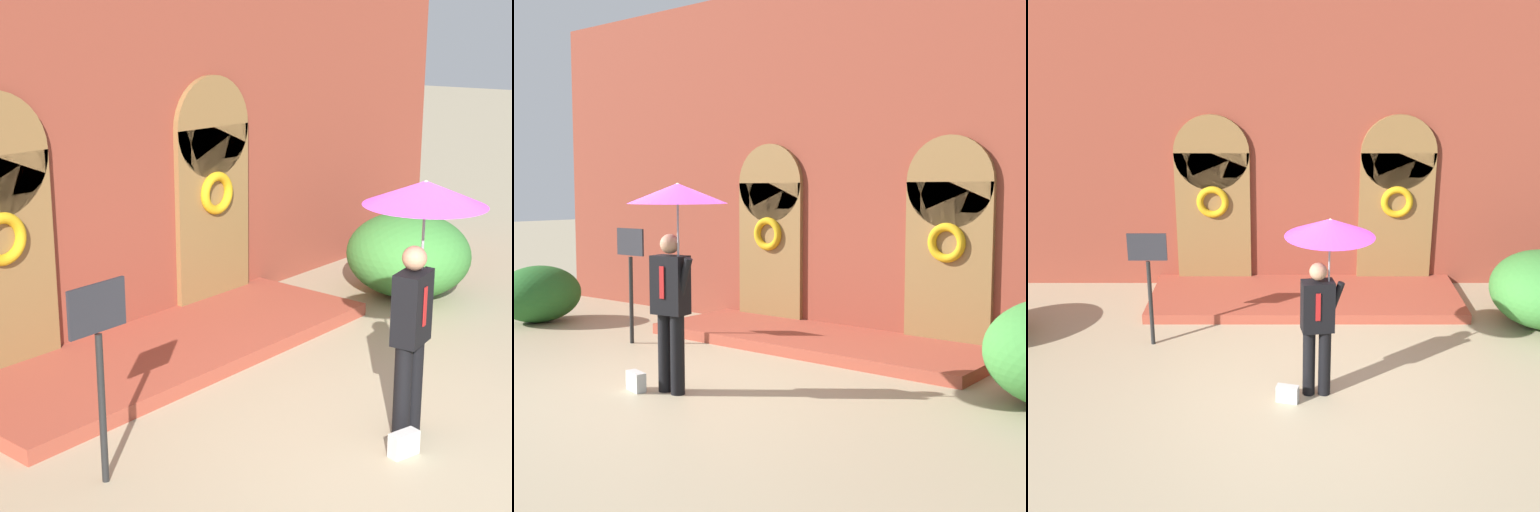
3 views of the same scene
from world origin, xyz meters
TOP-DOWN VIEW (x-y plane):
  - ground_plane at (0.00, 0.00)m, footprint 80.00×80.00m
  - building_facade at (-0.00, 4.15)m, footprint 14.00×2.30m
  - person_with_umbrella at (0.16, 0.02)m, footprint 1.10×1.10m
  - handbag at (-0.32, -0.18)m, footprint 0.30×0.19m
  - sign_post at (-2.31, 1.47)m, footprint 0.56×0.06m

SIDE VIEW (x-z plane):
  - ground_plane at x=0.00m, z-range 0.00..0.00m
  - handbag at x=-0.32m, z-range 0.00..0.22m
  - sign_post at x=-2.31m, z-range 0.30..2.02m
  - person_with_umbrella at x=0.16m, z-range 0.73..3.09m
  - building_facade at x=0.00m, z-range -0.12..5.48m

